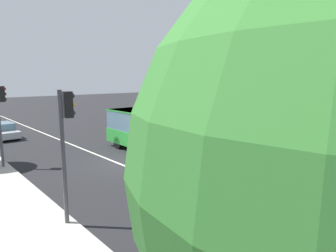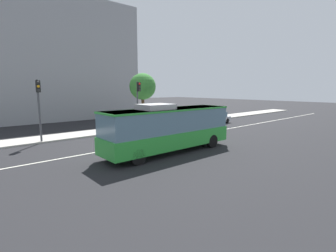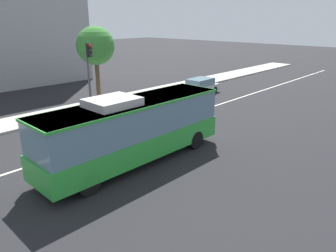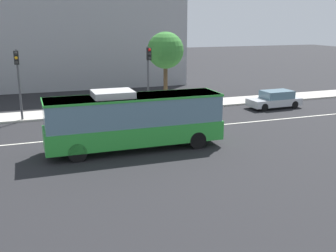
{
  "view_description": "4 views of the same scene",
  "coord_description": "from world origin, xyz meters",
  "px_view_note": "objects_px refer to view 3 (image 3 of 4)",
  "views": [
    {
      "loc": [
        -16.18,
        9.94,
        5.6
      ],
      "look_at": [
        0.11,
        -4.48,
        2.03
      ],
      "focal_mm": 31.18,
      "sensor_mm": 36.0,
      "label": 1
    },
    {
      "loc": [
        -11.22,
        -16.25,
        4.49
      ],
      "look_at": [
        -0.39,
        -3.86,
        1.99
      ],
      "focal_mm": 26.59,
      "sensor_mm": 36.0,
      "label": 2
    },
    {
      "loc": [
        -9.26,
        -14.44,
        6.77
      ],
      "look_at": [
        1.94,
        -3.93,
        1.58
      ],
      "focal_mm": 33.93,
      "sensor_mm": 36.0,
      "label": 3
    },
    {
      "loc": [
        -5.58,
        -24.84,
        7.16
      ],
      "look_at": [
        1.92,
        -4.12,
        1.41
      ],
      "focal_mm": 43.31,
      "sensor_mm": 36.0,
      "label": 4
    }
  ],
  "objects_px": {
    "sedan_silver": "(199,87)",
    "street_tree_kerbside_centre": "(95,46)",
    "traffic_light_near_corner": "(89,65)",
    "transit_bus": "(134,127)"
  },
  "relations": [
    {
      "from": "sedan_silver",
      "to": "traffic_light_near_corner",
      "type": "relative_size",
      "value": 0.87
    },
    {
      "from": "sedan_silver",
      "to": "traffic_light_near_corner",
      "type": "bearing_deg",
      "value": -13.37
    },
    {
      "from": "sedan_silver",
      "to": "street_tree_kerbside_centre",
      "type": "xyz_separation_m",
      "value": [
        -8.19,
        4.51,
        3.94
      ]
    },
    {
      "from": "sedan_silver",
      "to": "street_tree_kerbside_centre",
      "type": "height_order",
      "value": "street_tree_kerbside_centre"
    },
    {
      "from": "traffic_light_near_corner",
      "to": "street_tree_kerbside_centre",
      "type": "relative_size",
      "value": 0.83
    },
    {
      "from": "street_tree_kerbside_centre",
      "to": "sedan_silver",
      "type": "bearing_deg",
      "value": -28.82
    },
    {
      "from": "transit_bus",
      "to": "street_tree_kerbside_centre",
      "type": "height_order",
      "value": "street_tree_kerbside_centre"
    },
    {
      "from": "transit_bus",
      "to": "street_tree_kerbside_centre",
      "type": "distance_m",
      "value": 13.24
    },
    {
      "from": "transit_bus",
      "to": "street_tree_kerbside_centre",
      "type": "xyz_separation_m",
      "value": [
        5.95,
        11.47,
        2.86
      ]
    },
    {
      "from": "transit_bus",
      "to": "sedan_silver",
      "type": "height_order",
      "value": "transit_bus"
    }
  ]
}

